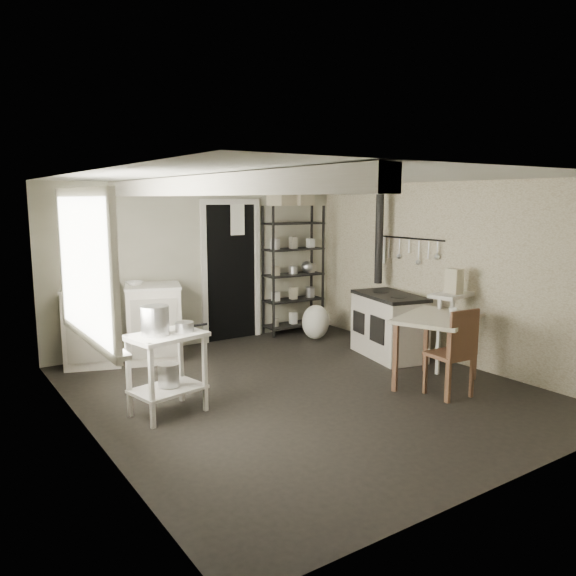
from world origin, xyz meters
TOP-DOWN VIEW (x-y plane):
  - floor at (0.00, 0.00)m, footprint 5.00×5.00m
  - ceiling at (0.00, 0.00)m, footprint 5.00×5.00m
  - wall_back at (0.00, 2.50)m, footprint 4.50×0.02m
  - wall_front at (0.00, -2.50)m, footprint 4.50×0.02m
  - wall_left at (-2.25, 0.00)m, footprint 0.02×5.00m
  - wall_right at (2.25, 0.00)m, footprint 0.02×5.00m
  - window at (-2.22, 0.20)m, footprint 0.12×1.76m
  - doorway at (0.45, 2.47)m, footprint 0.96×0.10m
  - ceiling_beam at (-1.20, 0.00)m, footprint 0.18×5.00m
  - wallpaper_panel at (2.24, 0.00)m, footprint 0.01×5.00m
  - utensil_rail at (2.19, 0.60)m, footprint 0.06×1.20m
  - prep_table at (-1.49, 0.19)m, footprint 0.79×0.64m
  - stockpot at (-1.59, 0.20)m, footprint 0.29×0.29m
  - saucepan at (-1.31, 0.16)m, footprint 0.23×0.23m
  - bucket at (-1.47, 0.21)m, footprint 0.23×0.23m
  - base_cabinets at (-1.27, 2.18)m, footprint 1.64×1.11m
  - mixing_bowl at (-1.12, 2.15)m, footprint 0.35×0.35m
  - counter_cup at (-1.57, 2.04)m, footprint 0.13×0.13m
  - shelf_rack at (1.45, 2.31)m, footprint 0.95×0.41m
  - shelf_jar at (1.11, 2.34)m, footprint 0.10×0.10m
  - storage_box_a at (1.27, 2.36)m, footprint 0.41×0.38m
  - storage_box_b at (1.63, 2.36)m, footprint 0.35×0.33m
  - stove at (1.73, 0.47)m, footprint 0.80×1.17m
  - stovepipe at (1.98, 0.96)m, footprint 0.13×0.13m
  - side_ledge at (1.95, -0.37)m, footprint 0.68×0.46m
  - oats_box at (1.93, -0.41)m, footprint 0.14×0.21m
  - work_table at (1.34, -0.69)m, footprint 1.24×1.07m
  - table_cup at (1.49, -0.77)m, footprint 0.12×0.12m
  - chair at (1.19, -0.99)m, footprint 0.42×0.44m
  - flour_sack at (1.49, 1.76)m, footprint 0.51×0.47m
  - floor_crock at (1.54, 0.13)m, footprint 0.16×0.16m

SIDE VIEW (x-z plane):
  - floor at x=0.00m, z-range 0.00..0.00m
  - floor_crock at x=1.54m, z-range -0.01..0.16m
  - flour_sack at x=1.49m, z-range -0.02..0.50m
  - work_table at x=1.34m, z-range -0.02..0.78m
  - bucket at x=-1.47m, z-range 0.27..0.50m
  - prep_table at x=-1.49m, z-range 0.00..0.80m
  - side_ledge at x=1.95m, z-range -0.05..0.91m
  - stove at x=1.73m, z-range 0.02..0.86m
  - base_cabinets at x=-1.27m, z-range -0.04..0.96m
  - chair at x=1.19m, z-range 0.00..0.97m
  - table_cup at x=1.49m, z-range 0.76..0.85m
  - saucepan at x=-1.31m, z-range 0.80..0.90m
  - stockpot at x=-1.59m, z-range 0.80..1.08m
  - shelf_rack at x=1.45m, z-range -0.04..1.94m
  - mixing_bowl at x=-1.12m, z-range 0.92..0.99m
  - counter_cup at x=-1.57m, z-range 0.92..1.01m
  - doorway at x=0.45m, z-range -0.04..2.04m
  - oats_box at x=1.93m, z-range 0.86..1.16m
  - wall_back at x=0.00m, z-range 0.00..2.30m
  - wall_front at x=0.00m, z-range 0.00..2.30m
  - wall_left at x=-2.25m, z-range 0.00..2.30m
  - wall_right at x=2.25m, z-range 0.00..2.30m
  - wallpaper_panel at x=2.24m, z-range 0.00..2.30m
  - shelf_jar at x=1.11m, z-range 1.27..1.45m
  - window at x=-2.22m, z-range 0.86..2.14m
  - utensil_rail at x=2.19m, z-range 1.33..1.77m
  - stovepipe at x=1.98m, z-range 0.85..2.33m
  - storage_box_b at x=1.63m, z-range 1.89..2.09m
  - storage_box_a at x=1.27m, z-range 1.89..2.13m
  - ceiling_beam at x=-1.20m, z-range 2.11..2.29m
  - ceiling at x=0.00m, z-range 2.30..2.30m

